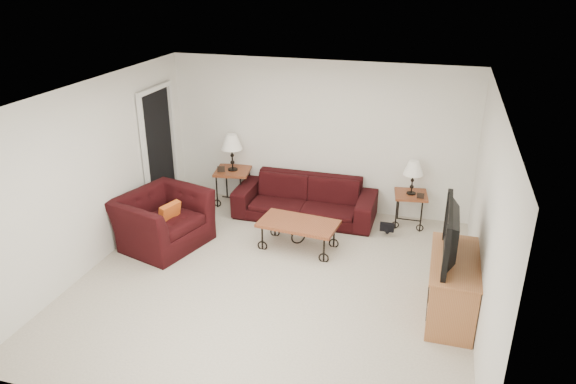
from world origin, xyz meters
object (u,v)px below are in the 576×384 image
Objects in this scene: sofa at (305,199)px; tv_stand at (452,287)px; side_table_right at (409,209)px; television at (458,234)px; lamp_left at (232,152)px; armchair at (163,220)px; lamp_right at (413,178)px; coffee_table at (298,235)px; backpack at (388,222)px; side_table_left at (234,187)px.

tv_stand is at bearing -41.99° from sofa.
tv_stand is (0.65, -2.27, 0.10)m from side_table_right.
lamp_left is at bearing -122.06° from television.
television reaches higher than tv_stand.
armchair is at bearing -140.28° from sofa.
lamp_right is 0.48× the size of coffee_table.
armchair is at bearing -135.89° from backpack.
side_table_left reaches higher than side_table_right.
side_table_right is 0.45× the size of armchair.
sofa is 3.63× the size of lamp_left.
side_table_left is at bearing 172.25° from sofa.
coffee_table is (-1.50, -1.23, -0.60)m from lamp_right.
lamp_left reaches higher than tv_stand.
side_table_left is 4.34m from television.
sofa is 2.02× the size of coffee_table.
side_table_right is 2.37m from tv_stand.
backpack is (2.71, -0.42, -0.73)m from lamp_left.
lamp_left is at bearing 0.91° from armchair.
sofa is 2.05× the size of television.
lamp_right reaches higher than tv_stand.
side_table_right is 0.51m from backpack.
backpack is (1.38, -0.24, -0.12)m from sofa.
lamp_left is 0.52× the size of armchair.
lamp_left is 1.15× the size of lamp_right.
television reaches higher than backpack.
lamp_left is (-1.32, 0.18, 0.61)m from sofa.
armchair reaches higher than backpack.
side_table_left is 2.74m from backpack.
tv_stand reaches higher than side_table_right.
armchair is at bearing -98.51° from television.
television is (0.63, -2.27, 0.79)m from side_table_right.
armchair is (-1.95, -0.43, 0.18)m from coffee_table.
side_table_right is at bearing 106.06° from tv_stand.
side_table_left is 1.94m from coffee_table.
side_table_left is (-1.32, 0.18, -0.02)m from sofa.
lamp_left is 4.33m from tv_stand.
lamp_left is 1.81m from armchair.
side_table_right is (2.99, 0.00, -0.04)m from side_table_left.
sofa is 3.20m from television.
lamp_left is 0.57× the size of television.
side_table_left is 2.99m from side_table_right.
tv_stand reaches higher than side_table_left.
side_table_right is 1.94m from coffee_table.
sofa is 1.07m from coffee_table.
sofa is 1.87× the size of armchair.
lamp_right is 3.85m from armchair.
backpack is (2.71, -0.42, -0.10)m from side_table_left.
television is (0.63, -2.27, 0.25)m from lamp_right.
lamp_left is at bearing 140.56° from coffee_table.
tv_stand is (2.15, -1.04, 0.16)m from coffee_table.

